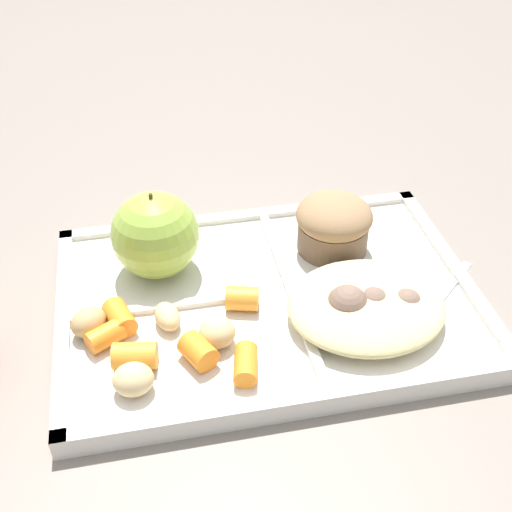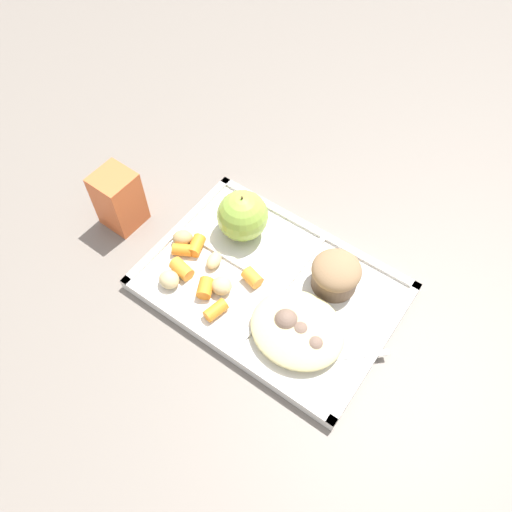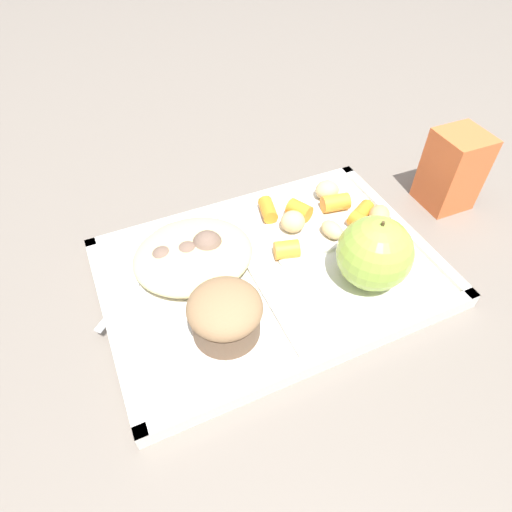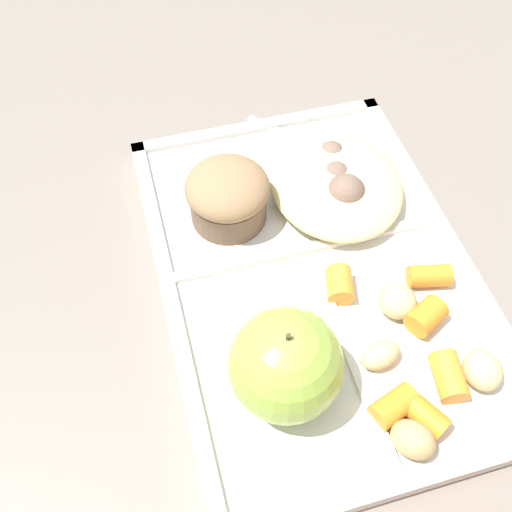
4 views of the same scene
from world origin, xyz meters
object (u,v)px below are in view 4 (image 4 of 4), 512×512
object	(u,v)px
green_apple	(285,365)
plastic_fork	(314,147)
bran_muffin	(228,195)
lunch_tray	(314,274)

from	to	relation	value
green_apple	plastic_fork	size ratio (longest dim) A/B	0.78
bran_muffin	plastic_fork	xyz separation A→B (m)	(0.07, -0.11, -0.03)
bran_muffin	plastic_fork	distance (m)	0.13
green_apple	bran_muffin	xyz separation A→B (m)	(0.18, 0.00, -0.01)
lunch_tray	plastic_fork	bearing A→B (deg)	-18.57
lunch_tray	bran_muffin	bearing A→B (deg)	36.30
lunch_tray	green_apple	xyz separation A→B (m)	(-0.10, 0.06, 0.05)
bran_muffin	lunch_tray	bearing A→B (deg)	-143.70
green_apple	plastic_fork	bearing A→B (deg)	-23.95
green_apple	bran_muffin	size ratio (longest dim) A/B	1.15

